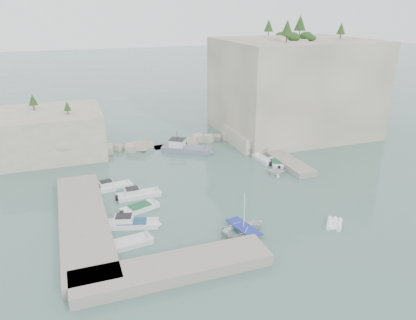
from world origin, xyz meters
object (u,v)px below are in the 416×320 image
object	(u,v)px
motorboat_b	(139,197)
rowboat	(244,231)
tender_east_a	(276,174)
work_boat	(187,152)
tender_east_b	(276,165)
motorboat_e	(131,245)
motorboat_c	(140,210)
motorboat_a	(113,189)
inflatable_dinghy	(334,225)
tender_east_d	(257,155)
motorboat_d	(132,226)
tender_east_c	(263,161)

from	to	relation	value
motorboat_b	rowboat	distance (m)	15.07
tender_east_a	work_boat	xyz separation A→B (m)	(-9.10, 13.59, 0.00)
tender_east_a	tender_east_b	bearing A→B (deg)	-11.46
motorboat_b	motorboat_e	world-z (taller)	motorboat_b
motorboat_b	motorboat_c	size ratio (longest dim) A/B	1.18
motorboat_a	inflatable_dinghy	world-z (taller)	motorboat_a
motorboat_c	tender_east_d	xyz separation A→B (m)	(21.47, 12.36, 0.00)
tender_east_d	work_boat	distance (m)	11.51
rowboat	work_boat	bearing A→B (deg)	-16.16
motorboat_d	work_boat	bearing A→B (deg)	75.48
motorboat_b	tender_east_d	world-z (taller)	tender_east_d
motorboat_a	motorboat_d	bearing A→B (deg)	-95.11
motorboat_a	motorboat_e	world-z (taller)	motorboat_a
motorboat_e	tender_east_a	bearing A→B (deg)	18.60
motorboat_b	motorboat_e	bearing A→B (deg)	-106.32
motorboat_c	motorboat_e	distance (m)	7.45
inflatable_dinghy	tender_east_a	bearing A→B (deg)	36.78
inflatable_dinghy	motorboat_a	bearing A→B (deg)	91.01
motorboat_c	work_boat	distance (m)	20.96
rowboat	tender_east_a	distance (m)	16.71
motorboat_a	motorboat_d	size ratio (longest dim) A/B	0.89
tender_east_d	motorboat_e	bearing A→B (deg)	155.01
motorboat_c	tender_east_d	size ratio (longest dim) A/B	1.27
motorboat_a	tender_east_a	size ratio (longest dim) A/B	1.92
rowboat	inflatable_dinghy	distance (m)	10.12
motorboat_c	tender_east_d	world-z (taller)	tender_east_d
motorboat_b	motorboat_d	size ratio (longest dim) A/B	0.94
motorboat_a	tender_east_c	distance (m)	23.46
rowboat	motorboat_a	bearing A→B (deg)	24.63
tender_east_c	tender_east_b	bearing A→B (deg)	-156.09
motorboat_d	tender_east_b	distance (m)	26.09
rowboat	work_boat	xyz separation A→B (m)	(1.78, 26.27, 0.00)
motorboat_e	work_boat	bearing A→B (deg)	53.66
tender_east_a	tender_east_d	world-z (taller)	tender_east_a
motorboat_e	tender_east_b	xyz separation A→B (m)	(24.48, 14.46, 0.00)
rowboat	tender_east_d	distance (m)	24.15
motorboat_b	tender_east_a	bearing A→B (deg)	0.13
motorboat_c	motorboat_d	world-z (taller)	motorboat_d
motorboat_b	inflatable_dinghy	size ratio (longest dim) A/B	2.06
motorboat_b	motorboat_c	xyz separation A→B (m)	(-0.58, -3.56, 0.00)
motorboat_b	motorboat_c	distance (m)	3.61
inflatable_dinghy	tender_east_a	xyz separation A→B (m)	(1.03, 14.97, 0.00)
motorboat_d	motorboat_e	bearing A→B (deg)	-84.99
rowboat	inflatable_dinghy	size ratio (longest dim) A/B	1.75
motorboat_d	rowboat	xyz separation A→B (m)	(10.99, -5.13, 0.00)
motorboat_a	motorboat_c	bearing A→B (deg)	-81.34
work_boat	tender_east_a	bearing A→B (deg)	-22.00
motorboat_c	tender_east_a	distance (m)	20.77
motorboat_d	rowboat	distance (m)	12.13
work_boat	motorboat_d	bearing A→B (deg)	-86.95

